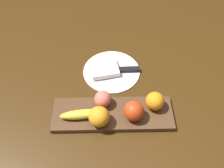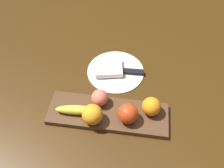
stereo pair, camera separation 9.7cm
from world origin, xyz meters
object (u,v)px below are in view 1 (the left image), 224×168
Objects in this scene: apple at (134,111)px; banana at (82,114)px; fruit_tray at (113,114)px; dinner_plate at (111,71)px; folded_napkin at (104,68)px; knife at (126,70)px; orange_near_banana at (155,101)px; peach at (103,99)px; orange_near_apple at (99,117)px.

apple reaches higher than banana.
dinner_plate is (-0.00, -0.23, -0.01)m from fruit_tray.
folded_napkin is 0.09m from knife.
apple is 0.25m from knife.
folded_napkin is (0.03, 0.00, 0.02)m from dinner_plate.
folded_napkin is (0.03, -0.23, 0.01)m from fruit_tray.
orange_near_banana reaches higher than knife.
banana is 1.36× the size of folded_napkin.
orange_near_banana is 0.19m from peach.
orange_near_apple is 0.27m from folded_napkin.
apple is 0.09m from orange_near_banana.
orange_near_banana is at bearing 132.99° from folded_napkin.
orange_near_apple is at bearing 9.79° from apple.
orange_near_apple is at bearing 79.65° from dinner_plate.
folded_napkin is (0.11, -0.25, -0.04)m from apple.
apple is 0.26m from dinner_plate.
apple is 0.19m from banana.
fruit_tray is at bearing 132.15° from peach.
peach reaches higher than knife.
orange_near_apple is 0.31× the size of dinner_plate.
peach is 0.35× the size of knife.
fruit_tray is 1.82× the size of dinner_plate.
peach is at bearing 30.87° from banana.
orange_near_apple is at bearing 81.08° from peach.
orange_near_banana is at bearing 113.82° from knife.
dinner_plate is at bearing -4.85° from knife.
orange_near_apple reaches higher than banana.
banana is 0.30m from knife.
apple is at bearing 166.07° from fruit_tray.
fruit_tray is at bearing 97.76° from folded_napkin.
orange_near_apple is 0.22m from orange_near_banana.
folded_napkin is at bearing -3.89° from knife.
apple is 0.47× the size of banana.
orange_near_apple is 1.08× the size of orange_near_banana.
apple is 1.06× the size of orange_near_banana.
apple is 0.27m from folded_napkin.
dinner_plate is 2.13× the size of folded_napkin.
dinner_plate is at bearing -72.93° from apple.
knife is at bearing -86.67° from apple.
orange_near_banana is (-0.27, -0.04, 0.02)m from banana.
orange_near_apple is at bearing -24.99° from banana.
peach is 0.21m from knife.
peach is at bearing 60.08° from knife.
orange_near_apple is 0.65× the size of folded_napkin.
knife is (-0.09, 0.00, -0.01)m from folded_napkin.
dinner_plate is 0.03m from folded_napkin.
folded_napkin is at bearing 0.00° from dinner_plate.
banana is 2.25× the size of orange_near_banana.
dinner_plate is (0.08, -0.25, -0.05)m from apple.
orange_near_apple reaches higher than apple.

